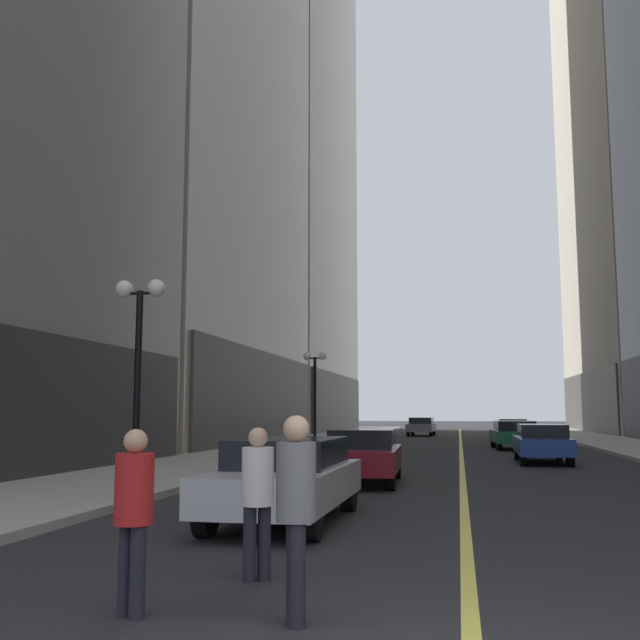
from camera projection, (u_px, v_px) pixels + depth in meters
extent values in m
plane|color=#262628|center=(461.00, 445.00, 38.44)|extent=(200.00, 200.00, 0.00)
cube|color=#ADA8A0|center=(306.00, 443.00, 39.95)|extent=(4.50, 78.00, 0.15)
cube|color=#ADA8A0|center=(628.00, 445.00, 36.94)|extent=(4.50, 78.00, 0.15)
cube|color=#E5D64C|center=(461.00, 445.00, 38.44)|extent=(0.16, 70.00, 0.01)
cube|color=#2C2C2E|center=(0.00, 406.00, 17.20)|extent=(0.50, 20.90, 3.76)
cube|color=#403C35|center=(262.00, 398.00, 40.20)|extent=(0.50, 22.80, 5.00)
cube|color=#3A3935|center=(337.00, 403.00, 65.07)|extent=(0.50, 24.70, 5.00)
cube|color=#403C35|center=(589.00, 403.00, 61.19)|extent=(0.50, 24.70, 5.00)
cube|color=#B7B7BC|center=(286.00, 485.00, 11.73)|extent=(1.83, 4.51, 0.55)
cube|color=black|center=(289.00, 454.00, 12.01)|extent=(1.59, 2.54, 0.50)
cylinder|color=black|center=(312.00, 518.00, 10.02)|extent=(0.23, 0.64, 0.64)
cylinder|color=black|center=(206.00, 515.00, 10.32)|extent=(0.23, 0.64, 0.64)
cylinder|color=black|center=(349.00, 493.00, 13.08)|extent=(0.23, 0.64, 0.64)
cylinder|color=black|center=(266.00, 491.00, 13.38)|extent=(0.23, 0.64, 0.64)
cube|color=maroon|center=(363.00, 459.00, 18.11)|extent=(1.89, 4.37, 0.55)
cube|color=black|center=(364.00, 439.00, 18.38)|extent=(1.61, 2.46, 0.50)
cylinder|color=black|center=(390.00, 476.00, 16.49)|extent=(0.24, 0.65, 0.64)
cylinder|color=black|center=(324.00, 475.00, 16.71)|extent=(0.24, 0.65, 0.64)
cylinder|color=black|center=(396.00, 466.00, 19.45)|extent=(0.24, 0.65, 0.64)
cylinder|color=black|center=(340.00, 466.00, 19.67)|extent=(0.24, 0.65, 0.64)
cube|color=navy|center=(542.00, 445.00, 25.50)|extent=(1.81, 4.82, 0.55)
cube|color=black|center=(542.00, 432.00, 25.33)|extent=(1.56, 2.71, 0.50)
cylinder|color=black|center=(517.00, 451.00, 27.24)|extent=(0.23, 0.64, 0.64)
cylinder|color=black|center=(559.00, 451.00, 26.94)|extent=(0.23, 0.64, 0.64)
cylinder|color=black|center=(523.00, 456.00, 23.99)|extent=(0.23, 0.64, 0.64)
cylinder|color=black|center=(570.00, 456.00, 23.69)|extent=(0.23, 0.64, 0.64)
cube|color=#196038|center=(514.00, 436.00, 34.64)|extent=(2.12, 4.34, 0.55)
cube|color=black|center=(514.00, 426.00, 34.49)|extent=(1.80, 2.46, 0.50)
cylinder|color=black|center=(493.00, 441.00, 36.19)|extent=(0.25, 0.65, 0.64)
cylinder|color=black|center=(528.00, 441.00, 35.96)|extent=(0.25, 0.65, 0.64)
cylinder|color=black|center=(499.00, 444.00, 33.26)|extent=(0.25, 0.65, 0.64)
cylinder|color=black|center=(537.00, 444.00, 33.03)|extent=(0.25, 0.65, 0.64)
cube|color=yellow|center=(512.00, 431.00, 43.40)|extent=(1.72, 4.37, 0.55)
cube|color=black|center=(512.00, 423.00, 43.25)|extent=(1.51, 2.45, 0.50)
cylinder|color=black|center=(498.00, 435.00, 44.99)|extent=(0.22, 0.64, 0.64)
cylinder|color=black|center=(523.00, 435.00, 44.72)|extent=(0.22, 0.64, 0.64)
cylinder|color=black|center=(501.00, 437.00, 42.01)|extent=(0.22, 0.64, 0.64)
cylinder|color=black|center=(527.00, 437.00, 41.74)|extent=(0.22, 0.64, 0.64)
cube|color=slate|center=(421.00, 428.00, 53.94)|extent=(2.02, 4.50, 0.55)
cube|color=black|center=(422.00, 421.00, 54.22)|extent=(1.72, 2.54, 0.50)
cylinder|color=black|center=(431.00, 432.00, 52.23)|extent=(0.25, 0.65, 0.64)
cylinder|color=black|center=(408.00, 432.00, 52.59)|extent=(0.25, 0.65, 0.64)
cylinder|color=black|center=(434.00, 431.00, 55.23)|extent=(0.25, 0.65, 0.64)
cylinder|color=black|center=(413.00, 431.00, 55.59)|extent=(0.25, 0.65, 0.64)
cylinder|color=black|center=(294.00, 571.00, 6.21)|extent=(0.14, 0.14, 0.83)
cylinder|color=black|center=(297.00, 575.00, 6.05)|extent=(0.14, 0.14, 0.83)
cylinder|color=slate|center=(296.00, 482.00, 6.22)|extent=(0.44, 0.44, 0.66)
sphere|color=tan|center=(296.00, 429.00, 6.28)|extent=(0.23, 0.23, 0.23)
cylinder|color=black|center=(126.00, 569.00, 6.42)|extent=(0.14, 0.14, 0.78)
cylinder|color=black|center=(138.00, 572.00, 6.32)|extent=(0.14, 0.14, 0.78)
cylinder|color=#B21E1E|center=(134.00, 489.00, 6.46)|extent=(0.46, 0.46, 0.61)
sphere|color=tan|center=(136.00, 441.00, 6.51)|extent=(0.21, 0.21, 0.21)
cylinder|color=black|center=(264.00, 543.00, 7.74)|extent=(0.14, 0.14, 0.77)
cylinder|color=black|center=(250.00, 544.00, 7.67)|extent=(0.14, 0.14, 0.77)
cylinder|color=silver|center=(258.00, 476.00, 7.79)|extent=(0.47, 0.47, 0.61)
sphere|color=tan|center=(258.00, 437.00, 7.84)|extent=(0.21, 0.21, 0.21)
cylinder|color=black|center=(137.00, 394.00, 14.77)|extent=(0.14, 0.14, 4.20)
cylinder|color=black|center=(140.00, 293.00, 15.02)|extent=(0.80, 0.06, 0.06)
sphere|color=white|center=(124.00, 289.00, 15.10)|extent=(0.36, 0.36, 0.36)
sphere|color=white|center=(156.00, 288.00, 14.97)|extent=(0.36, 0.36, 0.36)
cylinder|color=black|center=(315.00, 404.00, 33.00)|extent=(0.14, 0.14, 4.20)
cylinder|color=black|center=(315.00, 358.00, 33.26)|extent=(0.80, 0.06, 0.06)
sphere|color=white|center=(307.00, 356.00, 33.33)|extent=(0.36, 0.36, 0.36)
sphere|color=white|center=(322.00, 356.00, 33.20)|extent=(0.36, 0.36, 0.36)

